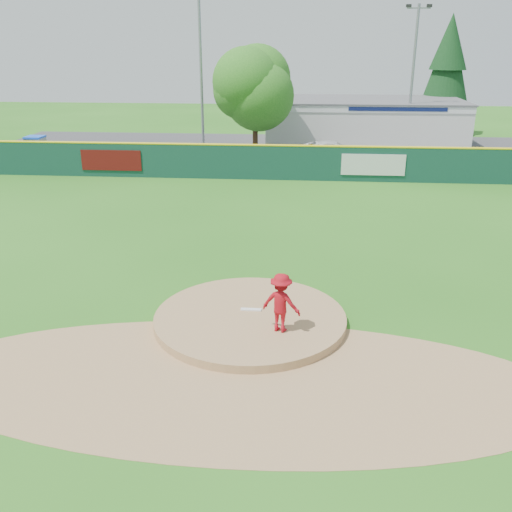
# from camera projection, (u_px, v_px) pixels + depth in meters

# --- Properties ---
(ground) EXTENTS (120.00, 120.00, 0.00)m
(ground) POSITION_uv_depth(u_px,v_px,m) (250.00, 323.00, 16.42)
(ground) COLOR #286B19
(ground) RESTS_ON ground
(pitchers_mound) EXTENTS (5.50, 5.50, 0.50)m
(pitchers_mound) POSITION_uv_depth(u_px,v_px,m) (250.00, 323.00, 16.42)
(pitchers_mound) COLOR #9E774C
(pitchers_mound) RESTS_ON ground
(pitching_rubber) EXTENTS (0.60, 0.15, 0.04)m
(pitching_rubber) POSITION_uv_depth(u_px,v_px,m) (251.00, 310.00, 16.60)
(pitching_rubber) COLOR white
(pitching_rubber) RESTS_ON pitchers_mound
(infield_dirt_arc) EXTENTS (15.40, 15.40, 0.01)m
(infield_dirt_arc) POSITION_uv_depth(u_px,v_px,m) (238.00, 380.00, 13.62)
(infield_dirt_arc) COLOR #9E774C
(infield_dirt_arc) RESTS_ON ground
(parking_lot) EXTENTS (44.00, 16.00, 0.02)m
(parking_lot) POSITION_uv_depth(u_px,v_px,m) (285.00, 152.00, 41.57)
(parking_lot) COLOR #38383A
(parking_lot) RESTS_ON ground
(pitcher) EXTENTS (1.21, 0.93, 1.65)m
(pitcher) POSITION_uv_depth(u_px,v_px,m) (281.00, 303.00, 15.17)
(pitcher) COLOR #A10D18
(pitcher) RESTS_ON pitchers_mound
(van) EXTENTS (5.12, 2.51, 1.40)m
(van) POSITION_uv_depth(u_px,v_px,m) (333.00, 152.00, 37.57)
(van) COLOR silver
(van) RESTS_ON parking_lot
(pool_building_grp) EXTENTS (15.20, 8.20, 3.31)m
(pool_building_grp) POSITION_uv_depth(u_px,v_px,m) (363.00, 120.00, 45.16)
(pool_building_grp) COLOR silver
(pool_building_grp) RESTS_ON ground
(fence_banners) EXTENTS (18.86, 0.04, 1.20)m
(fence_banners) POSITION_uv_depth(u_px,v_px,m) (240.00, 163.00, 32.94)
(fence_banners) COLOR #580E0C
(fence_banners) RESTS_ON ground
(playground_slide) EXTENTS (1.12, 3.15, 1.74)m
(playground_slide) POSITION_uv_depth(u_px,v_px,m) (36.00, 149.00, 37.58)
(playground_slide) COLOR blue
(playground_slide) RESTS_ON ground
(outfield_fence) EXTENTS (40.00, 0.14, 2.07)m
(outfield_fence) POSITION_uv_depth(u_px,v_px,m) (279.00, 161.00, 32.80)
(outfield_fence) COLOR #123A2F
(outfield_fence) RESTS_ON ground
(deciduous_tree) EXTENTS (5.60, 5.60, 7.36)m
(deciduous_tree) POSITION_uv_depth(u_px,v_px,m) (255.00, 89.00, 38.25)
(deciduous_tree) COLOR #382314
(deciduous_tree) RESTS_ON ground
(conifer_tree) EXTENTS (4.40, 4.40, 9.50)m
(conifer_tree) POSITION_uv_depth(u_px,v_px,m) (448.00, 67.00, 46.97)
(conifer_tree) COLOR #382314
(conifer_tree) RESTS_ON ground
(light_pole_left) EXTENTS (1.75, 0.25, 11.00)m
(light_pole_left) POSITION_uv_depth(u_px,v_px,m) (201.00, 64.00, 39.90)
(light_pole_left) COLOR gray
(light_pole_left) RESTS_ON ground
(light_pole_right) EXTENTS (1.75, 0.25, 10.00)m
(light_pole_right) POSITION_uv_depth(u_px,v_px,m) (413.00, 71.00, 40.76)
(light_pole_right) COLOR gray
(light_pole_right) RESTS_ON ground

